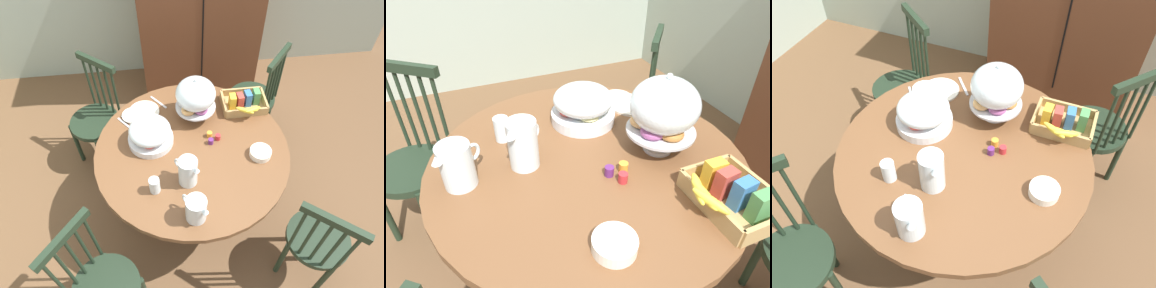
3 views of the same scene
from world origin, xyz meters
The scene contains 19 objects.
ground_plane centered at (0.00, 0.00, 0.00)m, with size 10.00×10.00×0.00m, color brown.
dining_table centered at (-0.01, -0.01, 0.54)m, with size 1.29×1.29×0.74m.
windsor_chair_facing_door centered at (-0.72, 0.60, 0.45)m, with size 0.47×0.47×0.97m.
windsor_chair_far_side centered at (-0.62, -0.73, 0.45)m, with size 0.47×0.47×0.97m.
pastry_stand_with_dome centered at (0.05, 0.28, 0.94)m, with size 0.28×0.28×0.34m.
fruit_platter_covered centered at (-0.28, 0.08, 0.83)m, with size 0.30×0.30×0.18m.
orange_juice_pitcher centered at (-0.05, -0.51, 0.82)m, with size 0.14×0.18×0.17m.
milk_pitcher centered at (-0.07, -0.26, 0.83)m, with size 0.15×0.17×0.20m.
cereal_basket centered at (0.41, 0.33, 0.79)m, with size 0.32×0.30×0.12m.
china_plate_large centered at (-0.31, 0.36, 0.75)m, with size 0.22×0.22×0.01m, color white.
china_plate_small centered at (-0.40, 0.33, 0.76)m, with size 0.15×0.15×0.01m, color white.
cereal_bowl centered at (0.42, -0.12, 0.76)m, with size 0.14×0.14×0.04m, color white.
drinking_glass centered at (-0.27, -0.30, 0.80)m, with size 0.06×0.06×0.11m, color silver.
jam_jar_strawberry centered at (0.17, 0.05, 0.76)m, with size 0.04×0.04×0.04m, color #B7282D.
jam_jar_apricot centered at (0.12, 0.08, 0.76)m, with size 0.04×0.04×0.04m, color orange.
jam_jar_grape centered at (0.12, 0.02, 0.76)m, with size 0.04×0.04×0.04m, color #5B2366.
table_knife centered at (-0.42, 0.27, 0.74)m, with size 0.17×0.01×0.01m, color silver.
dinner_fork centered at (-0.45, 0.26, 0.74)m, with size 0.17×0.01×0.01m, color silver.
soup_spoon centered at (-0.20, 0.45, 0.74)m, with size 0.17×0.01×0.01m, color silver.
Camera 2 is at (0.95, -0.45, 1.59)m, focal length 30.88 mm.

